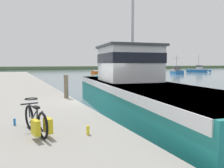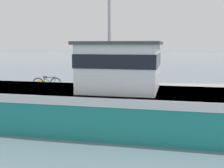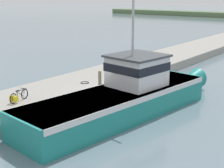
{
  "view_description": "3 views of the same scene",
  "coord_description": "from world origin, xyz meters",
  "px_view_note": "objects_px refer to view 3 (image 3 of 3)",
  "views": [
    {
      "loc": [
        -3.49,
        -9.91,
        2.47
      ],
      "look_at": [
        -0.14,
        -2.54,
        1.72
      ],
      "focal_mm": 35.0,
      "sensor_mm": 36.0,
      "label": 1
    },
    {
      "loc": [
        12.91,
        0.96,
        3.33
      ],
      "look_at": [
        0.55,
        -0.22,
        1.58
      ],
      "focal_mm": 45.0,
      "sensor_mm": 36.0,
      "label": 2
    },
    {
      "loc": [
        12.92,
        -16.51,
        6.99
      ],
      "look_at": [
        0.72,
        -0.33,
        1.56
      ],
      "focal_mm": 55.0,
      "sensor_mm": 36.0,
      "label": 3
    }
  ],
  "objects_px": {
    "bicycle_touring": "(17,97)",
    "water_bottle_by_bike": "(27,94)",
    "fishing_boat_main": "(126,95)",
    "water_bottle_on_curb": "(23,106)",
    "mooring_post": "(100,79)"
  },
  "relations": [
    {
      "from": "bicycle_touring",
      "to": "water_bottle_on_curb",
      "type": "height_order",
      "value": "bicycle_touring"
    },
    {
      "from": "water_bottle_on_curb",
      "to": "water_bottle_by_bike",
      "type": "bearing_deg",
      "value": 134.88
    },
    {
      "from": "bicycle_touring",
      "to": "mooring_post",
      "type": "height_order",
      "value": "mooring_post"
    },
    {
      "from": "bicycle_touring",
      "to": "water_bottle_by_bike",
      "type": "height_order",
      "value": "bicycle_touring"
    },
    {
      "from": "bicycle_touring",
      "to": "water_bottle_by_bike",
      "type": "xyz_separation_m",
      "value": [
        -0.5,
        1.14,
        -0.22
      ]
    },
    {
      "from": "water_bottle_on_curb",
      "to": "water_bottle_by_bike",
      "type": "height_order",
      "value": "water_bottle_on_curb"
    },
    {
      "from": "bicycle_touring",
      "to": "mooring_post",
      "type": "distance_m",
      "value": 5.66
    },
    {
      "from": "water_bottle_on_curb",
      "to": "bicycle_touring",
      "type": "bearing_deg",
      "value": 157.41
    },
    {
      "from": "bicycle_touring",
      "to": "water_bottle_on_curb",
      "type": "distance_m",
      "value": 1.21
    },
    {
      "from": "fishing_boat_main",
      "to": "water_bottle_on_curb",
      "type": "xyz_separation_m",
      "value": [
        -3.93,
        -4.34,
        -0.29
      ]
    },
    {
      "from": "fishing_boat_main",
      "to": "water_bottle_on_curb",
      "type": "height_order",
      "value": "fishing_boat_main"
    },
    {
      "from": "mooring_post",
      "to": "water_bottle_by_bike",
      "type": "relative_size",
      "value": 6.26
    },
    {
      "from": "bicycle_touring",
      "to": "mooring_post",
      "type": "relative_size",
      "value": 1.4
    },
    {
      "from": "fishing_boat_main",
      "to": "water_bottle_on_curb",
      "type": "relative_size",
      "value": 72.93
    },
    {
      "from": "fishing_boat_main",
      "to": "mooring_post",
      "type": "height_order",
      "value": "fishing_boat_main"
    }
  ]
}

